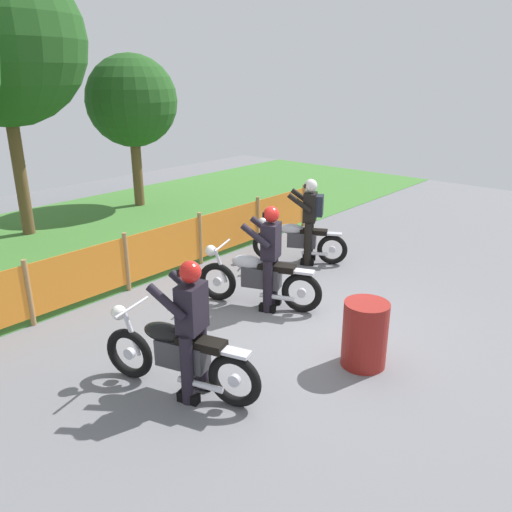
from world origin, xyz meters
TOP-DOWN VIEW (x-y plane):
  - ground at (0.00, 0.00)m, footprint 24.00×24.00m
  - grass_verge at (0.00, 6.54)m, footprint 24.00×6.82m
  - barrier_fence at (0.00, 3.13)m, footprint 8.78×0.08m
  - tree_near_right at (3.03, 7.95)m, footprint 2.44×2.44m
  - motorcycle_lead at (0.12, 1.00)m, footprint 0.97×1.99m
  - motorcycle_trailing at (-2.29, 0.17)m, footprint 0.84×2.05m
  - motorcycle_third at (2.23, 1.72)m, footprint 1.03×1.73m
  - rider_lead at (0.20, 0.81)m, footprint 0.68×0.69m
  - rider_trailing at (-2.23, -0.03)m, footprint 0.66×0.67m
  - rider_third at (2.33, 1.54)m, footprint 0.71×0.79m
  - oil_drum at (-0.34, -1.21)m, footprint 0.58×0.58m

SIDE VIEW (x-z plane):
  - ground at x=0.00m, z-range -0.02..0.00m
  - grass_verge at x=0.00m, z-range 0.00..0.01m
  - motorcycle_third at x=2.23m, z-range -0.01..0.89m
  - oil_drum at x=-0.34m, z-range 0.00..0.88m
  - motorcycle_lead at x=0.12m, z-range -0.02..0.98m
  - motorcycle_trailing at x=-2.29m, z-range -0.02..0.98m
  - barrier_fence at x=0.00m, z-range 0.01..1.06m
  - rider_lead at x=0.20m, z-range 0.07..1.76m
  - rider_trailing at x=-2.23m, z-range 0.07..1.76m
  - rider_third at x=2.33m, z-range 0.11..1.80m
  - tree_near_right at x=3.03m, z-range 0.81..4.91m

